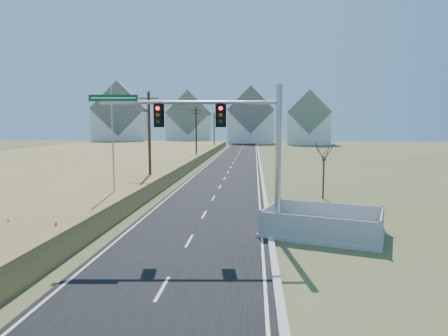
% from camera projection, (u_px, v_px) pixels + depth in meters
% --- Properties ---
extents(ground, '(260.00, 260.00, 0.00)m').
position_uv_depth(ground, '(195.00, 232.00, 22.27)').
color(ground, '#4B5227').
rests_on(ground, ground).
extents(road, '(8.00, 180.00, 0.06)m').
position_uv_depth(road, '(236.00, 158.00, 71.84)').
color(road, black).
rests_on(road, ground).
extents(curb, '(0.30, 180.00, 0.18)m').
position_uv_depth(curb, '(259.00, 158.00, 71.52)').
color(curb, '#B2AFA8').
rests_on(curb, ground).
extents(reed_marsh, '(38.00, 110.00, 1.30)m').
position_uv_depth(reed_marsh, '(83.00, 158.00, 63.68)').
color(reed_marsh, '#9A8745').
rests_on(reed_marsh, ground).
extents(utility_pole_near, '(1.80, 0.26, 9.00)m').
position_uv_depth(utility_pole_near, '(149.00, 139.00, 37.14)').
color(utility_pole_near, '#422D1E').
rests_on(utility_pole_near, ground).
extents(utility_pole_mid, '(1.80, 0.26, 9.00)m').
position_uv_depth(utility_pole_mid, '(196.00, 133.00, 66.88)').
color(utility_pole_mid, '#422D1E').
rests_on(utility_pole_mid, ground).
extents(utility_pole_far, '(1.80, 0.26, 9.00)m').
position_uv_depth(utility_pole_far, '(214.00, 130.00, 96.62)').
color(utility_pole_far, '#422D1E').
rests_on(utility_pole_far, ground).
extents(condo_nw, '(17.69, 13.38, 19.05)m').
position_uv_depth(condo_nw, '(121.00, 120.00, 123.47)').
color(condo_nw, white).
rests_on(condo_nw, ground).
extents(condo_nnw, '(14.93, 11.17, 17.03)m').
position_uv_depth(condo_nnw, '(189.00, 122.00, 129.97)').
color(condo_nnw, white).
rests_on(condo_nnw, ground).
extents(condo_n, '(15.27, 10.20, 18.54)m').
position_uv_depth(condo_n, '(251.00, 120.00, 132.35)').
color(condo_n, white).
rests_on(condo_n, ground).
extents(condo_ne, '(14.12, 10.51, 16.52)m').
position_uv_depth(condo_ne, '(309.00, 122.00, 123.14)').
color(condo_ne, white).
rests_on(condo_ne, ground).
extents(traffic_signal_mast, '(10.00, 1.09, 7.97)m').
position_uv_depth(traffic_signal_mast, '(241.00, 147.00, 20.49)').
color(traffic_signal_mast, '#9EA0A5').
rests_on(traffic_signal_mast, ground).
extents(fence_enclosure, '(7.22, 6.01, 1.41)m').
position_uv_depth(fence_enclosure, '(323.00, 230.00, 21.61)').
color(fence_enclosure, '#B7B5AD').
rests_on(fence_enclosure, ground).
extents(open_sign, '(0.45, 0.19, 0.57)m').
position_uv_depth(open_sign, '(343.00, 231.00, 21.24)').
color(open_sign, white).
rests_on(open_sign, ground).
extents(flagpole, '(0.38, 0.38, 8.54)m').
position_uv_depth(flagpole, '(113.00, 162.00, 27.62)').
color(flagpole, '#B7B5AD').
rests_on(flagpole, ground).
extents(bare_tree, '(1.84, 1.84, 4.88)m').
position_uv_depth(bare_tree, '(324.00, 150.00, 31.78)').
color(bare_tree, '#4C3F33').
rests_on(bare_tree, ground).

